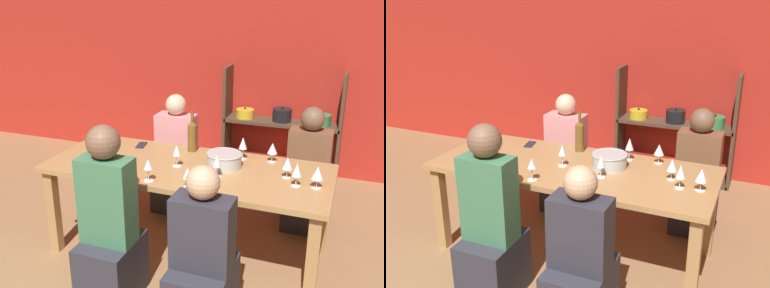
# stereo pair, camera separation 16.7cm
# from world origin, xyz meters

# --- Properties ---
(wall_back_red) EXTENTS (8.80, 0.06, 2.70)m
(wall_back_red) POSITION_xyz_m (0.00, 3.83, 1.35)
(wall_back_red) COLOR red
(wall_back_red) RESTS_ON ground_plane
(shelf_unit) EXTENTS (1.31, 0.30, 1.24)m
(shelf_unit) POSITION_xyz_m (0.33, 3.63, 0.44)
(shelf_unit) COLOR #4C3828
(shelf_unit) RESTS_ON ground_plane
(dining_table) EXTENTS (2.21, 0.90, 0.76)m
(dining_table) POSITION_xyz_m (-0.07, 1.77, 0.67)
(dining_table) COLOR #AD7F4C
(dining_table) RESTS_ON ground_plane
(mixing_bowl) EXTENTS (0.28, 0.28, 0.11)m
(mixing_bowl) POSITION_xyz_m (0.20, 1.86, 0.82)
(mixing_bowl) COLOR #B7BABC
(mixing_bowl) RESTS_ON dining_table
(wine_bottle_green) EXTENTS (0.08, 0.08, 0.35)m
(wine_bottle_green) POSITION_xyz_m (-0.16, 2.10, 0.90)
(wine_bottle_green) COLOR brown
(wine_bottle_green) RESTS_ON dining_table
(wine_glass_red_a) EXTENTS (0.07, 0.07, 0.18)m
(wine_glass_red_a) POSITION_xyz_m (-0.14, 1.74, 0.88)
(wine_glass_red_a) COLOR white
(wine_glass_red_a) RESTS_ON dining_table
(wine_glass_red_b) EXTENTS (0.07, 0.07, 0.17)m
(wine_glass_red_b) POSITION_xyz_m (0.21, 1.65, 0.88)
(wine_glass_red_b) COLOR white
(wine_glass_red_b) RESTS_ON dining_table
(wine_glass_empty_a) EXTENTS (0.07, 0.07, 0.15)m
(wine_glass_empty_a) POSITION_xyz_m (0.07, 1.41, 0.86)
(wine_glass_empty_a) COLOR white
(wine_glass_empty_a) RESTS_ON dining_table
(wine_glass_red_c) EXTENTS (0.07, 0.07, 0.19)m
(wine_glass_red_c) POSITION_xyz_m (0.29, 2.07, 0.89)
(wine_glass_red_c) COLOR white
(wine_glass_red_c) RESTS_ON dining_table
(wine_glass_empty_b) EXTENTS (0.07, 0.07, 0.18)m
(wine_glass_empty_b) POSITION_xyz_m (0.78, 1.69, 0.88)
(wine_glass_empty_b) COLOR white
(wine_glass_empty_b) RESTS_ON dining_table
(wine_glass_red_d) EXTENTS (0.07, 0.07, 0.17)m
(wine_glass_red_d) POSITION_xyz_m (-0.23, 1.41, 0.88)
(wine_glass_red_d) COLOR white
(wine_glass_red_d) RESTS_ON dining_table
(wine_glass_white_a) EXTENTS (0.08, 0.08, 0.16)m
(wine_glass_white_a) POSITION_xyz_m (0.92, 1.71, 0.87)
(wine_glass_white_a) COLOR white
(wine_glass_white_a) RESTS_ON dining_table
(wine_glass_red_e) EXTENTS (0.08, 0.08, 0.16)m
(wine_glass_red_e) POSITION_xyz_m (0.53, 2.09, 0.87)
(wine_glass_red_e) COLOR white
(wine_glass_red_e) RESTS_ON dining_table
(wine_glass_white_b) EXTENTS (0.08, 0.08, 0.16)m
(wine_glass_white_b) POSITION_xyz_m (0.69, 1.82, 0.87)
(wine_glass_white_b) COLOR white
(wine_glass_white_b) RESTS_ON dining_table
(cell_phone) EXTENTS (0.10, 0.16, 0.01)m
(cell_phone) POSITION_xyz_m (-0.62, 2.07, 0.76)
(cell_phone) COLOR #1E2338
(cell_phone) RESTS_ON dining_table
(person_near_a) EXTENTS (0.36, 0.44, 1.27)m
(person_near_a) POSITION_xyz_m (-0.35, 1.03, 0.49)
(person_near_a) COLOR #2D2D38
(person_near_a) RESTS_ON ground_plane
(person_far_a) EXTENTS (0.37, 0.47, 1.14)m
(person_far_a) POSITION_xyz_m (-0.46, 2.49, 0.42)
(person_far_a) COLOR #2D2D38
(person_far_a) RESTS_ON ground_plane
(person_near_b) EXTENTS (0.37, 0.46, 1.11)m
(person_near_b) POSITION_xyz_m (0.33, 0.99, 0.41)
(person_near_b) COLOR #2D2D38
(person_near_b) RESTS_ON ground_plane
(person_far_b) EXTENTS (0.37, 0.46, 1.12)m
(person_far_b) POSITION_xyz_m (0.78, 2.56, 0.41)
(person_far_b) COLOR #2D2D38
(person_far_b) RESTS_ON ground_plane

